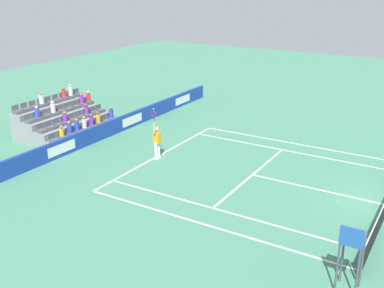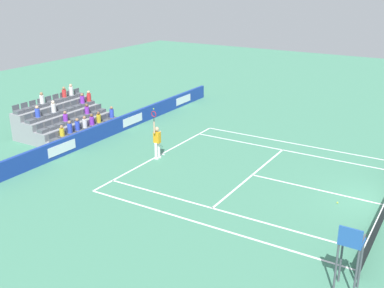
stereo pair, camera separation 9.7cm
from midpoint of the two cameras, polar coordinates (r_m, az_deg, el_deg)
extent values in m
cube|color=white|center=(25.70, -3.90, -1.25)|extent=(10.97, 0.10, 0.01)
cube|color=white|center=(23.21, 7.34, -3.77)|extent=(8.23, 0.10, 0.01)
cube|color=white|center=(22.26, 14.90, -5.38)|extent=(0.10, 6.40, 0.01)
cube|color=white|center=(19.67, 3.61, -8.20)|extent=(0.10, 11.89, 0.01)
cube|color=white|center=(26.63, 11.85, -0.87)|extent=(0.10, 11.89, 0.01)
cube|color=white|center=(18.61, 1.62, -9.91)|extent=(0.10, 11.89, 0.01)
cube|color=white|center=(27.86, 12.81, -0.01)|extent=(0.10, 11.89, 0.01)
cube|color=white|center=(25.64, -3.72, -1.30)|extent=(0.10, 0.20, 0.01)
cube|color=#193899|center=(28.23, -11.48, 1.38)|extent=(24.74, 0.20, 0.96)
cube|color=white|center=(35.25, -1.21, 5.48)|extent=(1.98, 0.01, 0.54)
cube|color=white|center=(30.39, -7.44, 2.94)|extent=(1.98, 0.01, 0.54)
cube|color=white|center=(26.10, -15.82, -0.53)|extent=(1.98, 0.01, 0.54)
cylinder|color=#33383D|center=(16.31, 19.85, -13.76)|extent=(0.10, 0.10, 1.07)
cylinder|color=white|center=(25.07, -4.24, -0.72)|extent=(0.16, 0.16, 0.90)
cylinder|color=white|center=(24.90, -4.57, -0.88)|extent=(0.16, 0.16, 0.90)
cube|color=white|center=(25.22, -4.22, -1.59)|extent=(0.13, 0.26, 0.08)
cube|color=white|center=(25.04, -4.54, -1.76)|extent=(0.13, 0.26, 0.08)
cube|color=orange|center=(24.73, -4.45, 0.83)|extent=(0.23, 0.37, 0.60)
sphere|color=#D3A884|center=(24.59, -4.48, 1.84)|extent=(0.24, 0.24, 0.24)
cylinder|color=#D3A884|center=(24.37, -4.80, 2.04)|extent=(0.09, 0.09, 0.62)
cylinder|color=#D3A884|center=(24.86, -4.05, 0.99)|extent=(0.09, 0.09, 0.56)
cylinder|color=black|center=(24.24, -4.83, 3.05)|extent=(0.04, 0.04, 0.28)
torus|color=red|center=(24.16, -4.85, 3.69)|extent=(0.04, 0.31, 0.31)
sphere|color=#D1E533|center=(24.08, -4.87, 4.33)|extent=(0.07, 0.07, 0.07)
cylinder|color=#474C54|center=(15.83, 17.82, -13.22)|extent=(0.07, 0.07, 1.71)
cylinder|color=#474C54|center=(15.75, 19.99, -13.68)|extent=(0.07, 0.07, 1.71)
cylinder|color=#474C54|center=(15.34, 17.26, -14.33)|extent=(0.07, 0.07, 1.71)
cylinder|color=#474C54|center=(15.25, 19.50, -14.82)|extent=(0.07, 0.07, 1.71)
cube|color=#23519E|center=(15.08, 19.02, -11.16)|extent=(0.70, 0.70, 0.08)
cube|color=#23519E|center=(14.65, 18.87, -10.69)|extent=(0.06, 0.70, 0.55)
cube|color=#474C54|center=(15.04, 17.90, -10.32)|extent=(0.56, 0.05, 0.04)
cube|color=#474C54|center=(14.94, 20.31, -10.82)|extent=(0.56, 0.05, 0.04)
cube|color=gray|center=(29.02, -13.02, 1.21)|extent=(5.58, 0.95, 0.42)
cube|color=#545960|center=(30.66, -9.89, 3.04)|extent=(0.48, 0.44, 0.20)
cube|color=#545960|center=(30.72, -10.20, 3.54)|extent=(0.48, 0.04, 0.30)
cube|color=#545960|center=(30.22, -10.65, 2.74)|extent=(0.48, 0.44, 0.20)
cube|color=#545960|center=(30.28, -10.97, 3.25)|extent=(0.48, 0.04, 0.30)
cube|color=#545960|center=(29.78, -11.44, 2.43)|extent=(0.48, 0.44, 0.20)
cube|color=#545960|center=(29.84, -11.75, 2.95)|extent=(0.48, 0.04, 0.30)
cube|color=#545960|center=(29.35, -12.24, 2.12)|extent=(0.48, 0.44, 0.20)
cube|color=#545960|center=(29.41, -12.56, 2.64)|extent=(0.48, 0.04, 0.30)
cube|color=#545960|center=(28.93, -13.07, 1.79)|extent=(0.48, 0.44, 0.20)
cube|color=#545960|center=(28.99, -13.40, 2.32)|extent=(0.48, 0.04, 0.30)
cube|color=#545960|center=(28.51, -13.92, 1.45)|extent=(0.48, 0.44, 0.20)
cube|color=#545960|center=(28.57, -14.25, 1.99)|extent=(0.48, 0.04, 0.30)
cube|color=#545960|center=(28.10, -14.80, 1.11)|extent=(0.48, 0.44, 0.20)
cube|color=#545960|center=(28.17, -15.13, 1.65)|extent=(0.48, 0.04, 0.30)
cube|color=#545960|center=(27.70, -15.70, 0.75)|extent=(0.48, 0.44, 0.20)
cube|color=#545960|center=(27.77, -16.04, 1.30)|extent=(0.48, 0.04, 0.30)
cube|color=#545960|center=(27.31, -16.63, 0.38)|extent=(0.48, 0.44, 0.20)
cube|color=#545960|center=(27.38, -16.97, 0.94)|extent=(0.48, 0.04, 0.30)
cube|color=gray|center=(29.61, -14.39, 1.89)|extent=(5.58, 0.95, 0.84)
cube|color=#545960|center=(31.16, -11.27, 4.03)|extent=(0.48, 0.44, 0.20)
cube|color=#545960|center=(31.22, -11.58, 4.52)|extent=(0.48, 0.04, 0.30)
cube|color=#545960|center=(30.72, -12.04, 3.75)|extent=(0.48, 0.44, 0.20)
cube|color=#545960|center=(30.79, -12.35, 4.24)|extent=(0.48, 0.04, 0.30)
cube|color=#545960|center=(30.29, -12.83, 3.46)|extent=(0.48, 0.44, 0.20)
cube|color=#545960|center=(30.36, -13.14, 3.96)|extent=(0.48, 0.04, 0.30)
cube|color=#545960|center=(29.87, -13.64, 3.16)|extent=(0.48, 0.44, 0.20)
cube|color=#545960|center=(29.94, -13.95, 3.67)|extent=(0.48, 0.04, 0.30)
cube|color=#545960|center=(29.45, -14.48, 2.85)|extent=(0.48, 0.44, 0.20)
cube|color=#545960|center=(29.52, -14.79, 3.37)|extent=(0.48, 0.04, 0.30)
cube|color=#545960|center=(29.05, -15.33, 2.53)|extent=(0.48, 0.44, 0.20)
cube|color=#545960|center=(29.12, -15.65, 3.06)|extent=(0.48, 0.04, 0.30)
cube|color=#545960|center=(28.64, -16.21, 2.21)|extent=(0.48, 0.44, 0.20)
cube|color=#545960|center=(28.72, -16.54, 2.74)|extent=(0.48, 0.04, 0.30)
cube|color=#545960|center=(28.25, -17.12, 1.87)|extent=(0.48, 0.44, 0.20)
cube|color=#545960|center=(28.32, -17.44, 2.41)|extent=(0.48, 0.04, 0.30)
cube|color=#545960|center=(27.87, -18.05, 1.53)|extent=(0.48, 0.44, 0.20)
cube|color=#545960|center=(27.94, -18.38, 2.08)|extent=(0.48, 0.04, 0.30)
cube|color=gray|center=(30.21, -15.70, 2.54)|extent=(5.58, 0.95, 1.26)
cube|color=#545960|center=(31.68, -12.61, 4.98)|extent=(0.48, 0.44, 0.20)
cube|color=#545960|center=(31.75, -12.91, 5.46)|extent=(0.48, 0.04, 0.30)
cube|color=#545960|center=(31.25, -13.38, 4.71)|extent=(0.48, 0.44, 0.20)
cube|color=#545960|center=(31.33, -13.68, 5.20)|extent=(0.48, 0.04, 0.30)
cube|color=#545960|center=(30.83, -14.18, 4.44)|extent=(0.48, 0.44, 0.20)
cube|color=#545960|center=(30.91, -14.48, 4.93)|extent=(0.48, 0.04, 0.30)
cube|color=#545960|center=(30.41, -14.99, 4.16)|extent=(0.48, 0.44, 0.20)
cube|color=#545960|center=(30.49, -15.30, 4.66)|extent=(0.48, 0.04, 0.30)
cube|color=#545960|center=(30.01, -15.83, 3.87)|extent=(0.48, 0.44, 0.20)
cube|color=#545960|center=(30.08, -16.14, 4.38)|extent=(0.48, 0.04, 0.30)
cube|color=#545960|center=(29.60, -16.69, 3.58)|extent=(0.48, 0.44, 0.20)
cube|color=#545960|center=(29.68, -17.00, 4.09)|extent=(0.48, 0.04, 0.30)
cube|color=#545960|center=(29.21, -17.58, 3.27)|extent=(0.48, 0.44, 0.20)
cube|color=#545960|center=(29.29, -17.89, 3.79)|extent=(0.48, 0.04, 0.30)
cube|color=#545960|center=(28.83, -18.48, 2.95)|extent=(0.48, 0.44, 0.20)
cube|color=#545960|center=(28.91, -18.80, 3.48)|extent=(0.48, 0.04, 0.30)
cube|color=#545960|center=(28.45, -19.41, 2.63)|extent=(0.48, 0.44, 0.20)
cube|color=#545960|center=(28.53, -19.73, 3.16)|extent=(0.48, 0.04, 0.30)
cube|color=gray|center=(30.83, -16.97, 3.17)|extent=(5.58, 0.95, 1.68)
cube|color=#545960|center=(32.23, -13.90, 5.90)|extent=(0.48, 0.44, 0.20)
cube|color=#545960|center=(32.31, -14.19, 6.36)|extent=(0.48, 0.04, 0.30)
cube|color=#545960|center=(31.81, -14.68, 5.65)|extent=(0.48, 0.44, 0.20)
cube|color=#545960|center=(31.89, -14.98, 6.12)|extent=(0.48, 0.04, 0.30)
cube|color=#545960|center=(31.39, -15.48, 5.39)|extent=(0.48, 0.44, 0.20)
cube|color=#545960|center=(31.48, -15.78, 5.87)|extent=(0.48, 0.04, 0.30)
cube|color=#545960|center=(30.98, -16.30, 5.13)|extent=(0.48, 0.44, 0.20)
cube|color=#545960|center=(31.07, -16.60, 5.61)|extent=(0.48, 0.04, 0.30)
cube|color=#545960|center=(30.58, -17.14, 4.85)|extent=(0.48, 0.44, 0.20)
cube|color=#545960|center=(30.67, -17.44, 5.35)|extent=(0.48, 0.04, 0.30)
cube|color=#545960|center=(30.19, -18.00, 4.57)|extent=(0.48, 0.44, 0.20)
cube|color=#545960|center=(30.28, -18.31, 5.07)|extent=(0.48, 0.04, 0.30)
cube|color=#545960|center=(29.80, -18.89, 4.29)|extent=(0.48, 0.44, 0.20)
cube|color=#545960|center=(29.89, -19.19, 4.79)|extent=(0.48, 0.04, 0.30)
cube|color=#545960|center=(29.43, -19.79, 3.99)|extent=(0.48, 0.44, 0.20)
cube|color=#545960|center=(29.52, -20.10, 4.50)|extent=(0.48, 0.04, 0.30)
cube|color=#545960|center=(29.06, -20.72, 3.68)|extent=(0.48, 0.44, 0.20)
cube|color=#545960|center=(29.15, -21.03, 4.20)|extent=(0.48, 0.04, 0.30)
cylinder|color=white|center=(29.55, -16.83, 4.26)|extent=(0.28, 0.28, 0.52)
sphere|color=beige|center=(29.46, -16.90, 4.93)|extent=(0.20, 0.20, 0.20)
cylinder|color=purple|center=(30.24, -12.94, 4.06)|extent=(0.28, 0.28, 0.45)
sphere|color=brown|center=(30.16, -12.99, 4.65)|extent=(0.20, 0.20, 0.20)
cylinder|color=purple|center=(28.99, -15.46, 3.13)|extent=(0.28, 0.28, 0.42)
sphere|color=#9E7251|center=(28.91, -15.51, 3.72)|extent=(0.20, 0.20, 0.20)
cylinder|color=red|center=(31.35, -15.60, 6.00)|extent=(0.28, 0.28, 0.48)
sphere|color=#9E7251|center=(31.27, -15.66, 6.61)|extent=(0.20, 0.20, 0.20)
cylinder|color=white|center=(28.86, -13.20, 2.48)|extent=(0.28, 0.28, 0.52)
sphere|color=#9E7251|center=(28.76, -13.25, 3.16)|extent=(0.20, 0.20, 0.20)
cylinder|color=purple|center=(31.20, -13.50, 5.31)|extent=(0.28, 0.28, 0.46)
sphere|color=#9E7251|center=(31.12, -13.55, 5.91)|extent=(0.20, 0.20, 0.20)
cylinder|color=blue|center=(28.77, -18.62, 3.62)|extent=(0.28, 0.28, 0.49)
sphere|color=#D3A884|center=(28.68, -18.70, 4.28)|extent=(0.20, 0.20, 0.20)
cylinder|color=red|center=(31.63, -12.72, 5.61)|extent=(0.28, 0.28, 0.51)
sphere|color=#D3A884|center=(31.55, -12.77, 6.23)|extent=(0.20, 0.20, 0.20)
cylinder|color=white|center=(30.14, -18.14, 5.23)|extent=(0.28, 0.28, 0.50)
sphere|color=#9E7251|center=(30.06, -18.21, 5.88)|extent=(0.20, 0.20, 0.20)
cylinder|color=yellow|center=(27.64, -15.84, 1.39)|extent=(0.28, 0.28, 0.44)
sphere|color=#9E7251|center=(27.55, -15.90, 2.01)|extent=(0.20, 0.20, 0.20)
cylinder|color=purple|center=(29.28, -12.36, 2.78)|extent=(0.28, 0.28, 0.50)
sphere|color=brown|center=(29.19, -12.41, 3.44)|extent=(0.20, 0.20, 0.20)
cylinder|color=blue|center=(28.44, -14.06, 2.17)|extent=(0.28, 0.28, 0.54)
sphere|color=#9E7251|center=(28.33, -14.12, 2.88)|extent=(0.20, 0.20, 0.20)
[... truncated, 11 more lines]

